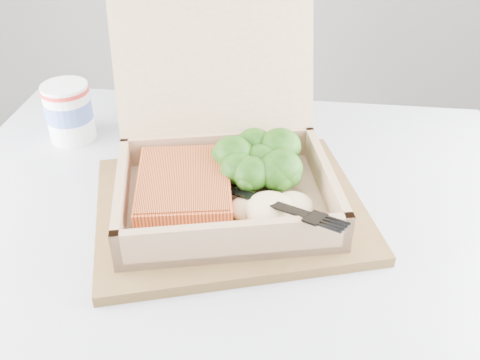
{
  "coord_description": "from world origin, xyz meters",
  "views": [
    {
      "loc": [
        -0.25,
        0.14,
        1.11
      ],
      "look_at": [
        -0.22,
        0.65,
        0.75
      ],
      "focal_mm": 40.0,
      "sensor_mm": 36.0,
      "label": 1
    }
  ],
  "objects": [
    {
      "name": "salmon_fillet",
      "position": [
        -0.28,
        0.65,
        0.75
      ],
      "size": [
        0.11,
        0.14,
        0.03
      ],
      "primitive_type": "cube",
      "rotation": [
        0.0,
        0.0,
        0.01
      ],
      "color": "orange",
      "rests_on": "takeout_container"
    },
    {
      "name": "takeout_container",
      "position": [
        -0.24,
        0.69,
        0.78
      ],
      "size": [
        0.26,
        0.27,
        0.22
      ],
      "rotation": [
        0.0,
        0.0,
        0.06
      ],
      "color": "tan",
      "rests_on": "serving_tray"
    },
    {
      "name": "paper_cup",
      "position": [
        -0.45,
        0.84,
        0.75
      ],
      "size": [
        0.07,
        0.07,
        0.08
      ],
      "color": "white",
      "rests_on": "cafe_table"
    },
    {
      "name": "mashed_potatoes",
      "position": [
        -0.19,
        0.6,
        0.75
      ],
      "size": [
        0.09,
        0.08,
        0.03
      ],
      "primitive_type": "ellipsoid",
      "color": "beige",
      "rests_on": "takeout_container"
    },
    {
      "name": "broccoli_pile",
      "position": [
        -0.19,
        0.68,
        0.75
      ],
      "size": [
        0.12,
        0.12,
        0.04
      ],
      "primitive_type": null,
      "color": "#317419",
      "rests_on": "takeout_container"
    },
    {
      "name": "cafe_table",
      "position": [
        -0.25,
        0.59,
        0.53
      ],
      "size": [
        0.86,
        0.86,
        0.71
      ],
      "rotation": [
        0.0,
        0.0,
        -0.18
      ],
      "color": "black",
      "rests_on": "floor"
    },
    {
      "name": "serving_tray",
      "position": [
        -0.23,
        0.65,
        0.71
      ],
      "size": [
        0.34,
        0.28,
        0.01
      ],
      "primitive_type": "cube",
      "rotation": [
        0.0,
        0.0,
        0.12
      ],
      "color": "brown",
      "rests_on": "cafe_table"
    },
    {
      "name": "receipt",
      "position": [
        -0.18,
        0.81,
        0.71
      ],
      "size": [
        0.08,
        0.15,
        0.0
      ],
      "primitive_type": "cube",
      "rotation": [
        0.0,
        0.0,
        -0.06
      ],
      "color": "white",
      "rests_on": "cafe_table"
    },
    {
      "name": "plastic_fork",
      "position": [
        -0.21,
        0.61,
        0.76
      ],
      "size": [
        0.12,
        0.13,
        0.02
      ],
      "rotation": [
        0.0,
        0.0,
        3.91
      ],
      "color": "black",
      "rests_on": "mashed_potatoes"
    }
  ]
}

